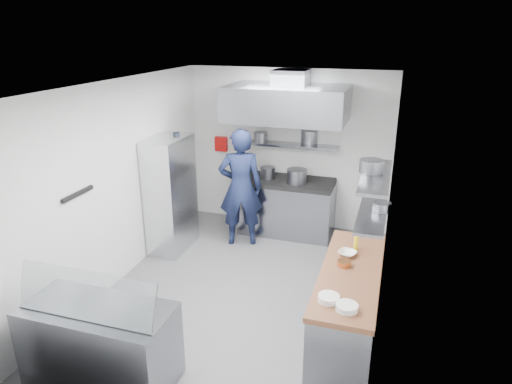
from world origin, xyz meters
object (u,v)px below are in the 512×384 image
(wire_rack, at_px, (171,195))
(display_case, at_px, (101,344))
(gas_range, at_px, (287,208))
(chef, at_px, (241,188))

(wire_rack, distance_m, display_case, 3.06)
(gas_range, height_order, display_case, gas_range)
(chef, height_order, display_case, chef)
(gas_range, bearing_deg, display_case, -102.70)
(chef, xyz_separation_m, wire_rack, (-1.00, -0.50, -0.05))
(chef, distance_m, display_case, 3.49)
(chef, relative_size, wire_rack, 1.06)
(display_case, bearing_deg, wire_rack, 103.52)
(gas_range, distance_m, display_case, 4.20)
(display_case, bearing_deg, chef, 85.04)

